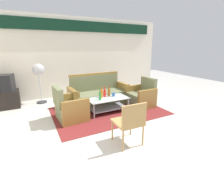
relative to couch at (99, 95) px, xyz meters
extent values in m
plane|color=beige|center=(0.00, -1.56, -0.32)|extent=(14.00, 14.00, 0.00)
cube|color=silver|center=(0.00, 1.50, 1.08)|extent=(6.52, 0.12, 2.80)
cube|color=black|center=(0.00, 1.41, 2.15)|extent=(5.76, 0.08, 0.36)
cube|color=maroon|center=(0.04, -0.63, -0.31)|extent=(3.00, 2.05, 0.01)
cube|color=#6B704C|center=(0.00, -0.05, -0.10)|extent=(1.62, 0.75, 0.42)
cube|color=#6B704C|center=(-0.01, 0.27, 0.35)|extent=(1.60, 0.19, 0.48)
cube|color=olive|center=(0.84, -0.03, 0.00)|extent=(0.14, 0.70, 0.62)
cube|color=olive|center=(-0.84, -0.08, 0.00)|extent=(0.14, 0.70, 0.62)
cube|color=olive|center=(-0.01, 0.27, 0.62)|extent=(1.64, 0.15, 0.06)
cube|color=#6B704C|center=(-1.01, -0.68, -0.11)|extent=(0.70, 0.64, 0.40)
cube|color=#6B704C|center=(-1.32, -0.70, 0.32)|extent=(0.16, 0.61, 0.45)
cube|color=olive|center=(-1.03, -0.35, -0.02)|extent=(0.67, 0.14, 0.58)
cube|color=olive|center=(-0.99, -1.01, -0.02)|extent=(0.67, 0.14, 0.58)
cube|color=#6B704C|center=(1.09, -0.69, -0.11)|extent=(0.68, 0.62, 0.40)
cube|color=#6B704C|center=(1.40, -0.68, 0.32)|extent=(0.14, 0.60, 0.45)
cube|color=olive|center=(1.10, -1.02, -0.02)|extent=(0.66, 0.12, 0.58)
cube|color=olive|center=(1.07, -0.36, -0.02)|extent=(0.66, 0.12, 0.58)
cube|color=silver|center=(-0.01, -0.67, 0.09)|extent=(1.10, 0.60, 0.02)
cube|color=#9E9EA5|center=(-0.01, -0.67, -0.19)|extent=(1.00, 0.52, 0.02)
cylinder|color=#9E9EA5|center=(-0.52, -0.41, -0.11)|extent=(0.04, 0.04, 0.40)
cylinder|color=#9E9EA5|center=(0.50, -0.41, -0.11)|extent=(0.04, 0.04, 0.40)
cylinder|color=#9E9EA5|center=(-0.52, -0.93, -0.11)|extent=(0.04, 0.04, 0.40)
cylinder|color=#9E9EA5|center=(0.50, -0.93, -0.11)|extent=(0.04, 0.04, 0.40)
cylinder|color=brown|center=(0.10, -0.53, 0.20)|extent=(0.07, 0.07, 0.21)
cylinder|color=brown|center=(0.10, -0.53, 0.35)|extent=(0.03, 0.03, 0.09)
cylinder|color=red|center=(-0.03, -0.52, 0.19)|extent=(0.07, 0.07, 0.20)
cylinder|color=red|center=(-0.03, -0.52, 0.33)|extent=(0.03, 0.03, 0.08)
cylinder|color=#D85919|center=(-0.13, -0.55, 0.19)|extent=(0.07, 0.07, 0.20)
cylinder|color=#D85919|center=(-0.13, -0.55, 0.34)|extent=(0.03, 0.03, 0.09)
cylinder|color=#2D8C38|center=(-0.26, -0.73, 0.20)|extent=(0.06, 0.06, 0.22)
cylinder|color=#2D8C38|center=(-0.26, -0.73, 0.36)|extent=(0.02, 0.02, 0.09)
cylinder|color=#2659A5|center=(0.22, -0.59, 0.14)|extent=(0.08, 0.08, 0.10)
cube|color=black|center=(-2.58, 0.99, -0.06)|extent=(0.80, 0.50, 0.52)
cube|color=black|center=(-2.58, 0.99, 0.44)|extent=(0.68, 0.55, 0.48)
cube|color=black|center=(-2.54, 1.21, 0.44)|extent=(0.50, 0.11, 0.36)
cylinder|color=#2D2D33|center=(-1.57, 1.04, -0.30)|extent=(0.32, 0.32, 0.03)
cylinder|color=#B2B2B7|center=(-1.57, 1.04, 0.19)|extent=(0.03, 0.03, 0.95)
sphere|color=#B2B2B7|center=(-1.57, 1.04, 0.77)|extent=(0.36, 0.36, 0.36)
cube|color=#AD844C|center=(-0.35, -2.20, 0.10)|extent=(0.49, 0.49, 0.04)
cube|color=#AD844C|center=(-0.35, -2.42, 0.32)|extent=(0.48, 0.05, 0.40)
cylinder|color=#AD844C|center=(-0.55, -1.98, -0.11)|extent=(0.03, 0.03, 0.42)
cylinder|color=#AD844C|center=(-0.13, -2.00, -0.11)|extent=(0.03, 0.03, 0.42)
cylinder|color=#AD844C|center=(-0.56, -2.40, -0.11)|extent=(0.03, 0.03, 0.42)
cylinder|color=#AD844C|center=(-0.14, -2.42, -0.11)|extent=(0.03, 0.03, 0.42)
camera|label=1|loc=(-1.89, -4.56, 1.46)|focal=26.41mm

